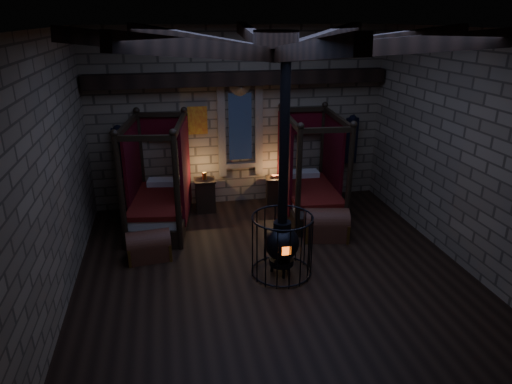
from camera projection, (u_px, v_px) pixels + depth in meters
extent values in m
cube|color=black|center=(273.00, 270.00, 8.38)|extent=(7.00, 7.00, 0.01)
cube|color=#847054|center=(240.00, 118.00, 10.82)|extent=(7.00, 0.02, 4.20)
cube|color=#847054|center=(359.00, 267.00, 4.43)|extent=(7.00, 0.02, 4.20)
cube|color=#847054|center=(52.00, 175.00, 6.98)|extent=(0.02, 7.00, 4.20)
cube|color=#847054|center=(462.00, 150.00, 8.27)|extent=(0.02, 7.00, 4.20)
cube|color=black|center=(276.00, 28.00, 6.86)|extent=(7.00, 7.00, 0.01)
cube|color=black|center=(241.00, 78.00, 10.31)|extent=(6.86, 0.35, 0.30)
cylinder|color=black|center=(276.00, 39.00, 6.92)|extent=(0.70, 0.70, 0.25)
cube|color=black|center=(240.00, 127.00, 10.85)|extent=(0.55, 0.04, 1.60)
cube|color=maroon|center=(198.00, 120.00, 10.60)|extent=(0.45, 0.03, 0.65)
cube|color=black|center=(120.00, 153.00, 10.39)|extent=(0.30, 0.10, 1.15)
cube|color=black|center=(351.00, 141.00, 11.43)|extent=(0.30, 0.10, 1.15)
cube|color=black|center=(161.00, 218.00, 10.07)|extent=(1.46, 2.36, 0.38)
cube|color=beige|center=(160.00, 206.00, 9.97)|extent=(1.31, 2.17, 0.23)
cube|color=maroon|center=(159.00, 200.00, 9.91)|extent=(1.38, 2.22, 0.11)
cube|color=beige|center=(164.00, 182.00, 10.63)|extent=(0.79, 0.48, 0.15)
cube|color=#4E060E|center=(162.00, 128.00, 10.45)|extent=(1.17, 0.22, 0.59)
cylinder|color=black|center=(121.00, 195.00, 8.70)|extent=(0.12, 0.12, 2.34)
cylinder|color=black|center=(141.00, 162.00, 10.68)|extent=(0.12, 0.12, 2.34)
cylinder|color=black|center=(177.00, 194.00, 8.75)|extent=(0.12, 0.12, 2.34)
cylinder|color=black|center=(187.00, 161.00, 10.74)|extent=(0.12, 0.12, 2.34)
cube|color=#4E060E|center=(133.00, 170.00, 9.97)|extent=(0.30, 1.59, 2.08)
cube|color=#4E060E|center=(185.00, 169.00, 10.02)|extent=(0.30, 1.59, 2.08)
cube|color=black|center=(310.00, 207.00, 10.65)|extent=(1.31, 2.29, 0.38)
cube|color=beige|center=(310.00, 196.00, 10.54)|extent=(1.17, 2.11, 0.23)
cube|color=maroon|center=(311.00, 190.00, 10.49)|extent=(1.24, 2.16, 0.11)
cube|color=beige|center=(303.00, 174.00, 11.20)|extent=(0.77, 0.43, 0.15)
cube|color=#4E060E|center=(302.00, 122.00, 11.02)|extent=(1.17, 0.14, 0.58)
cylinder|color=black|center=(298.00, 185.00, 9.25)|extent=(0.12, 0.12, 2.34)
cylinder|color=black|center=(280.00, 155.00, 11.22)|extent=(0.12, 0.12, 2.34)
cylinder|color=black|center=(349.00, 183.00, 9.37)|extent=(0.12, 0.12, 2.34)
cylinder|color=black|center=(322.00, 154.00, 11.34)|extent=(0.12, 0.12, 2.34)
cube|color=#4E060E|center=(285.00, 162.00, 10.51)|extent=(0.18, 1.60, 2.07)
cube|color=#4E060E|center=(332.00, 160.00, 10.64)|extent=(0.18, 1.60, 2.07)
cube|color=#592C1C|center=(149.00, 251.00, 8.74)|extent=(0.86, 0.57, 0.34)
cylinder|color=#592C1C|center=(148.00, 243.00, 8.68)|extent=(0.86, 0.57, 0.49)
cube|color=olive|center=(129.00, 254.00, 8.63)|extent=(0.10, 0.52, 0.36)
cube|color=olive|center=(169.00, 248.00, 8.84)|extent=(0.10, 0.52, 0.36)
cube|color=#592C1C|center=(326.00, 230.00, 9.54)|extent=(1.02, 0.74, 0.38)
cylinder|color=#592C1C|center=(326.00, 221.00, 9.47)|extent=(1.02, 0.74, 0.56)
cube|color=olive|center=(305.00, 230.00, 9.55)|extent=(0.18, 0.58, 0.40)
cube|color=olive|center=(346.00, 230.00, 9.54)|extent=(0.18, 0.58, 0.40)
cube|color=black|center=(205.00, 196.00, 10.83)|extent=(0.46, 0.44, 0.75)
cube|color=black|center=(205.00, 180.00, 10.69)|extent=(0.50, 0.48, 0.04)
cylinder|color=olive|center=(205.00, 176.00, 10.65)|extent=(0.11, 0.11, 0.17)
cube|color=black|center=(275.00, 192.00, 11.22)|extent=(0.44, 0.43, 0.66)
cube|color=black|center=(275.00, 178.00, 11.09)|extent=(0.49, 0.47, 0.04)
cube|color=#592C1C|center=(275.00, 176.00, 11.07)|extent=(0.19, 0.15, 0.05)
cylinder|color=black|center=(281.00, 261.00, 8.22)|extent=(0.44, 0.44, 0.11)
sphere|color=black|center=(282.00, 243.00, 8.09)|extent=(0.62, 0.62, 0.62)
cylinder|color=black|center=(282.00, 226.00, 7.97)|extent=(0.31, 0.31, 0.16)
cube|color=#FF5914|center=(286.00, 251.00, 7.82)|extent=(0.16, 0.02, 0.16)
cylinder|color=black|center=(284.00, 138.00, 7.40)|extent=(0.17, 0.17, 3.05)
torus|color=black|center=(281.00, 271.00, 8.29)|extent=(1.10, 1.10, 0.03)
torus|color=black|center=(282.00, 217.00, 7.91)|extent=(1.10, 1.10, 0.03)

